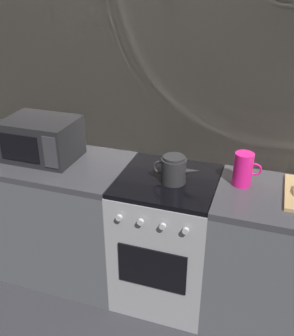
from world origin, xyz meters
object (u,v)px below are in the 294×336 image
at_px(kettle, 174,170).
at_px(pitcher, 243,169).
at_px(microwave, 42,139).
at_px(stove_unit, 166,239).

xyz_separation_m(kettle, pitcher, (0.39, 0.10, 0.02)).
bearing_deg(pitcher, microwave, -177.84).
distance_m(stove_unit, kettle, 0.53).
distance_m(microwave, pitcher, 1.30).
xyz_separation_m(stove_unit, microwave, (-0.87, 0.02, 0.59)).
xyz_separation_m(microwave, pitcher, (1.30, 0.05, -0.03)).
distance_m(stove_unit, microwave, 1.05).
bearing_deg(microwave, kettle, -2.93).
distance_m(microwave, kettle, 0.91).
height_order(microwave, kettle, microwave).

